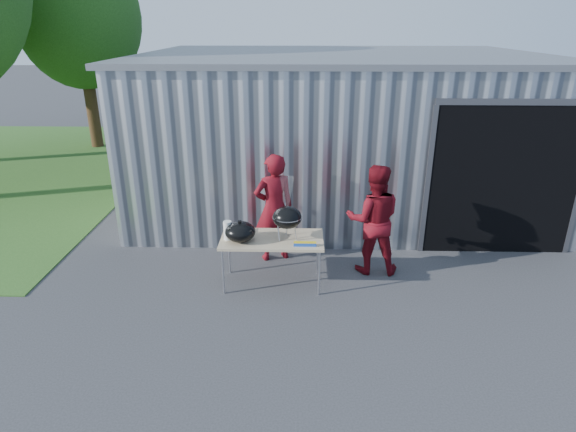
{
  "coord_description": "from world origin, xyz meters",
  "views": [
    {
      "loc": [
        -0.04,
        -5.9,
        3.68
      ],
      "look_at": [
        -0.21,
        0.63,
        1.05
      ],
      "focal_mm": 30.0,
      "sensor_mm": 36.0,
      "label": 1
    }
  ],
  "objects_px": {
    "folding_table": "(272,241)",
    "person_bystander": "(373,220)",
    "person_cook": "(274,208)",
    "kettle_grill": "(287,212)"
  },
  "relations": [
    {
      "from": "person_cook",
      "to": "person_bystander",
      "type": "bearing_deg",
      "value": 146.16
    },
    {
      "from": "folding_table",
      "to": "person_cook",
      "type": "bearing_deg",
      "value": 90.9
    },
    {
      "from": "kettle_grill",
      "to": "person_bystander",
      "type": "relative_size",
      "value": 0.54
    },
    {
      "from": "folding_table",
      "to": "kettle_grill",
      "type": "bearing_deg",
      "value": -2.32
    },
    {
      "from": "folding_table",
      "to": "person_bystander",
      "type": "relative_size",
      "value": 0.86
    },
    {
      "from": "kettle_grill",
      "to": "person_cook",
      "type": "relative_size",
      "value": 0.52
    },
    {
      "from": "kettle_grill",
      "to": "person_bystander",
      "type": "height_order",
      "value": "person_bystander"
    },
    {
      "from": "person_cook",
      "to": "person_bystander",
      "type": "height_order",
      "value": "person_cook"
    },
    {
      "from": "folding_table",
      "to": "person_bystander",
      "type": "distance_m",
      "value": 1.61
    },
    {
      "from": "kettle_grill",
      "to": "person_bystander",
      "type": "bearing_deg",
      "value": 19.87
    }
  ]
}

